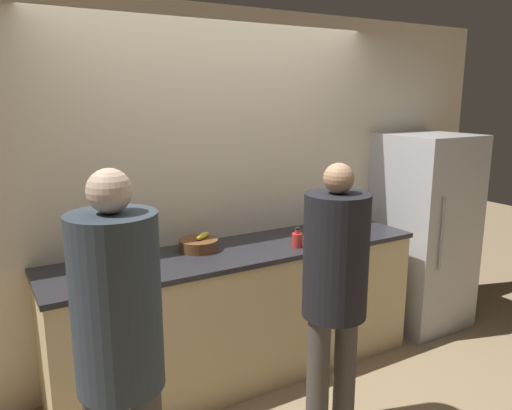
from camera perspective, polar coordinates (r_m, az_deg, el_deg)
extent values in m
plane|color=#9E8460|center=(3.60, 1.31, -21.24)|extent=(14.00, 14.00, 0.00)
cube|color=beige|center=(3.68, -4.38, 1.50)|extent=(5.20, 0.06, 2.60)
cube|color=beige|center=(3.66, -1.84, -12.37)|extent=(2.64, 0.65, 0.92)
cube|color=#28282D|center=(3.48, -1.89, -5.21)|extent=(2.67, 0.68, 0.03)
cube|color=#B7B7BC|center=(4.59, 18.53, -2.81)|extent=(0.69, 0.70, 1.68)
cylinder|color=#99999E|center=(4.19, 20.46, -3.20)|extent=(0.02, 0.02, 0.59)
cylinder|color=#333D47|center=(2.08, -15.65, -10.71)|extent=(0.35, 0.35, 0.73)
sphere|color=beige|center=(1.95, -16.42, 1.56)|extent=(0.17, 0.17, 0.17)
cylinder|color=#4C4742|center=(3.03, 7.07, -19.53)|extent=(0.13, 0.13, 0.79)
cylinder|color=#4C4742|center=(3.14, 10.09, -18.42)|extent=(0.13, 0.13, 0.79)
cylinder|color=black|center=(2.77, 9.11, -5.75)|extent=(0.36, 0.36, 0.69)
sphere|color=tan|center=(2.67, 9.43, 3.03)|extent=(0.17, 0.17, 0.17)
cylinder|color=brown|center=(3.44, -6.57, -4.53)|extent=(0.27, 0.27, 0.08)
ellipsoid|color=yellow|center=(3.44, -6.08, -3.52)|extent=(0.15, 0.12, 0.04)
cylinder|color=silver|center=(3.29, -16.26, -5.19)|extent=(0.11, 0.11, 0.14)
cylinder|color=#99754C|center=(3.26, -16.58, -3.61)|extent=(0.01, 0.05, 0.21)
cylinder|color=#99754C|center=(3.27, -16.22, -3.53)|extent=(0.03, 0.04, 0.21)
cylinder|color=#99754C|center=(3.25, -16.32, -3.63)|extent=(0.05, 0.01, 0.21)
cylinder|color=red|center=(3.50, 4.72, -4.03)|extent=(0.08, 0.08, 0.10)
cylinder|color=red|center=(3.48, 4.74, -3.01)|extent=(0.03, 0.03, 0.03)
cylinder|color=black|center=(3.48, 4.75, -2.67)|extent=(0.04, 0.04, 0.01)
cylinder|color=#A33D33|center=(3.61, 6.70, -3.71)|extent=(0.08, 0.08, 0.08)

